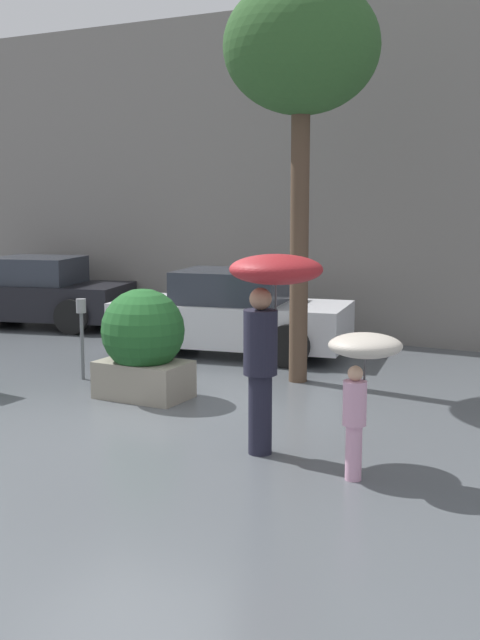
% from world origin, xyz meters
% --- Properties ---
extents(ground_plane, '(40.00, 40.00, 0.00)m').
position_xyz_m(ground_plane, '(0.00, 0.00, 0.00)').
color(ground_plane, '#51565B').
extents(building_facade, '(18.00, 0.30, 6.00)m').
position_xyz_m(building_facade, '(0.00, 6.50, 3.00)').
color(building_facade, gray).
rests_on(building_facade, ground).
extents(planter_box, '(1.17, 1.08, 1.43)m').
position_xyz_m(planter_box, '(-0.68, 1.15, 0.73)').
color(planter_box, gray).
rests_on(planter_box, ground).
extents(person_adult, '(0.93, 0.93, 2.04)m').
position_xyz_m(person_adult, '(1.77, -0.14, 1.56)').
color(person_adult, '#1E1E2D').
rests_on(person_adult, ground).
extents(person_child, '(0.68, 0.68, 1.37)m').
position_xyz_m(person_child, '(2.84, -0.43, 1.09)').
color(person_child, '#D199B7').
rests_on(person_child, ground).
extents(parked_car_near, '(4.08, 2.40, 1.39)m').
position_xyz_m(parked_car_near, '(-1.09, 4.33, 0.64)').
color(parked_car_near, silver).
rests_on(parked_car_near, ground).
extents(parked_car_far, '(3.91, 2.54, 1.39)m').
position_xyz_m(parked_car_far, '(-5.95, 5.07, 0.64)').
color(parked_car_far, black).
rests_on(parked_car_far, ground).
extents(street_tree, '(2.11, 2.11, 5.48)m').
position_xyz_m(street_tree, '(0.72, 2.95, 4.50)').
color(street_tree, brown).
rests_on(street_tree, ground).
extents(parking_meter, '(0.14, 0.14, 1.17)m').
position_xyz_m(parking_meter, '(-2.05, 1.62, 0.84)').
color(parking_meter, '#595B60').
rests_on(parking_meter, ground).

